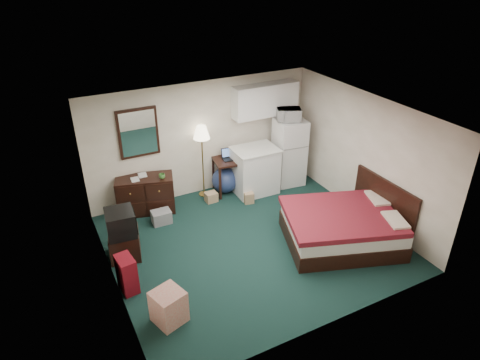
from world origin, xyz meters
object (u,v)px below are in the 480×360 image
kitchen_counter (255,171)px  bed (342,228)px  dresser (146,194)px  floor_lamp (203,162)px  tv_stand (125,244)px  desk (229,176)px  suitcase (127,274)px  fridge (289,152)px

kitchen_counter → bed: 2.48m
dresser → floor_lamp: size_ratio=0.71×
bed → tv_stand: 3.93m
floor_lamp → desk: bearing=-12.2°
tv_stand → bed: bearing=-8.2°
bed → suitcase: bearing=-168.8°
dresser → kitchen_counter: bearing=9.3°
kitchen_counter → floor_lamp: bearing=161.9°
desk → tv_stand: (-2.65, -1.25, -0.14)m
fridge → tv_stand: bearing=-159.0°
kitchen_counter → bed: (0.48, -2.42, -0.19)m
dresser → kitchen_counter: kitchen_counter is taller
floor_lamp → bed: size_ratio=0.82×
floor_lamp → tv_stand: 2.56m
dresser → fridge: size_ratio=0.75×
kitchen_counter → dresser: bearing=173.9°
dresser → desk: bearing=15.1°
fridge → tv_stand: (-4.07, -1.02, -0.51)m
kitchen_counter → fridge: bearing=3.0°
fridge → suitcase: bearing=-149.0°
desk → bed: bearing=-60.9°
dresser → suitcase: size_ratio=1.84×
desk → kitchen_counter: size_ratio=0.78×
bed → tv_stand: (-3.65, 1.43, -0.07)m
dresser → kitchen_counter: 2.42m
dresser → tv_stand: size_ratio=2.07×
fridge → suitcase: fridge is taller
dresser → desk: 1.88m
desk → bed: 2.86m
tv_stand → dresser: bearing=72.5°
floor_lamp → fridge: floor_lamp is taller
dresser → bed: size_ratio=0.58×
dresser → fridge: bearing=11.7°
kitchen_counter → fridge: (0.90, 0.03, 0.26)m
dresser → tv_stand: bearing=-104.0°
kitchen_counter → suitcase: bearing=-149.6°
bed → floor_lamp: bearing=138.5°
kitchen_counter → bed: size_ratio=0.51×
floor_lamp → desk: size_ratio=2.07×
fridge → dresser: bearing=-177.9°
bed → suitcase: 3.87m
desk → dresser: bearing=-173.0°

